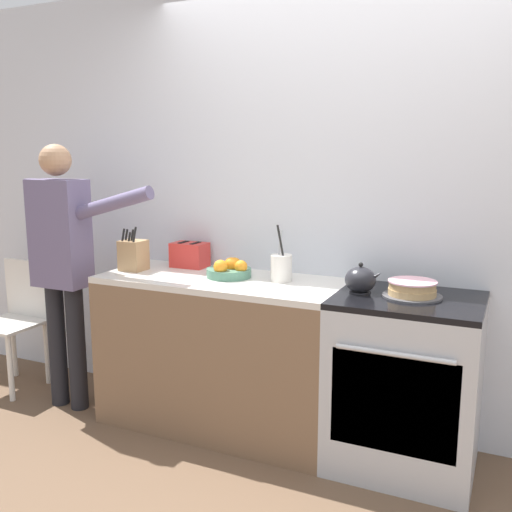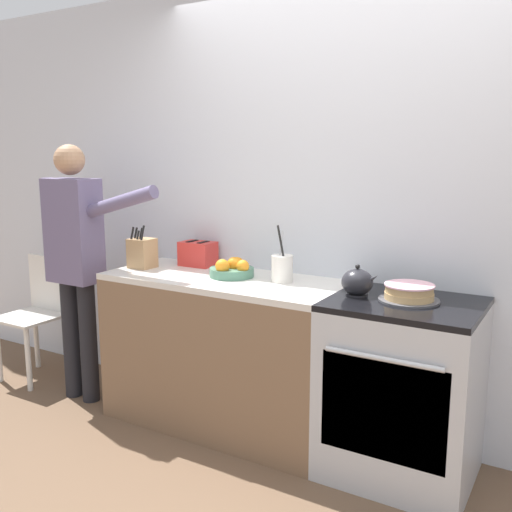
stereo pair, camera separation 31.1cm
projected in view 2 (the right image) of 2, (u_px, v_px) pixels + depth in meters
The scene contains 12 objects.
ground_plane at pixel (309, 481), 2.83m from camera, with size 16.00×16.00×0.00m, color brown.
wall_back at pixel (363, 209), 3.13m from camera, with size 8.00×0.04×2.60m.
counter_cabinet at pixel (224, 351), 3.36m from camera, with size 1.41×0.61×0.90m.
stove_range at pixel (401, 389), 2.83m from camera, with size 0.72×0.64×0.90m.
layer_cake at pixel (409, 293), 2.75m from camera, with size 0.29×0.29×0.08m.
tea_kettle at pixel (358, 282), 2.85m from camera, with size 0.19×0.16×0.16m.
knife_block at pixel (142, 253), 3.53m from camera, with size 0.14×0.13×0.27m.
utensil_crock at pixel (282, 268), 3.15m from camera, with size 0.12×0.12×0.32m.
fruit_bowl at pixel (232, 270), 3.28m from camera, with size 0.26×0.26×0.11m.
toaster at pixel (198, 254), 3.60m from camera, with size 0.23×0.15×0.16m.
person_baker at pixel (76, 251), 3.61m from camera, with size 0.93×0.20×1.66m.
dining_chair at pixel (40, 308), 4.10m from camera, with size 0.40×0.40×0.87m.
Camera 2 is at (1.09, -2.36, 1.61)m, focal length 40.00 mm.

